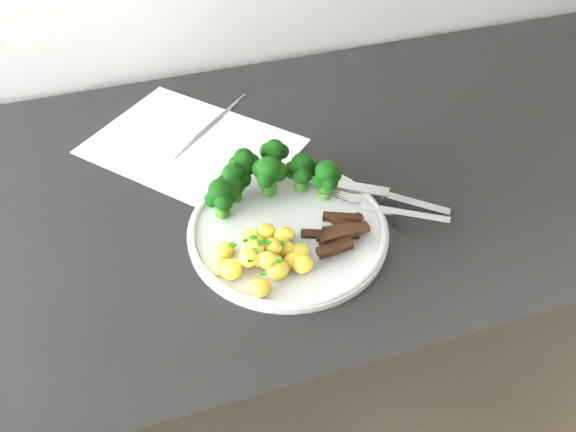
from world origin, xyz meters
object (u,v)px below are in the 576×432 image
plate (288,229)px  knife (396,199)px  fork (387,208)px  counter (245,371)px  potatoes (266,255)px  recipe_paper (192,146)px  broccoli (268,174)px  beef_strips (341,232)px

plate → knife: 0.15m
plate → fork: bearing=-5.7°
counter → knife: size_ratio=15.27×
plate → potatoes: (-0.04, -0.05, 0.02)m
potatoes → fork: 0.18m
recipe_paper → broccoli: 0.17m
fork → beef_strips: bearing=-162.6°
counter → fork: 0.53m
plate → fork: fork is taller
fork → plate: bearing=174.3°
recipe_paper → beef_strips: (0.14, -0.25, 0.02)m
recipe_paper → broccoli: broccoli is taller
broccoli → beef_strips: bearing=-58.0°
recipe_paper → broccoli: bearing=-62.7°
plate → broccoli: size_ratio=1.40×
fork → recipe_paper: bearing=133.3°
broccoli → beef_strips: size_ratio=2.07×
plate → potatoes: potatoes is taller
recipe_paper → potatoes: bearing=-80.9°
counter → fork: bearing=-30.7°
recipe_paper → knife: size_ratio=2.17×
potatoes → knife: bearing=15.7°
counter → broccoli: 0.52m
counter → beef_strips: size_ratio=28.42×
counter → fork: fork is taller
beef_strips → fork: beef_strips is taller
recipe_paper → knife: 0.31m
counter → potatoes: 0.51m
counter → beef_strips: bearing=-49.6°
counter → plate: (0.06, -0.10, 0.48)m
beef_strips → fork: bearing=17.4°
recipe_paper → potatoes: (0.04, -0.26, 0.02)m
broccoli → fork: bearing=-29.9°
broccoli → counter: bearing=147.2°
knife → recipe_paper: bearing=139.1°
counter → potatoes: (0.02, -0.15, 0.49)m
recipe_paper → plate: bearing=-68.7°
counter → broccoli: broccoli is taller
plate → broccoli: broccoli is taller
counter → recipe_paper: bearing=102.6°
recipe_paper → fork: (0.21, -0.23, 0.02)m
knife → counter: bearing=156.8°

